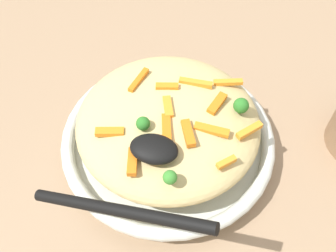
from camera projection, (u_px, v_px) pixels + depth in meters
name	position (u px, v px, depth m)	size (l,w,h in m)	color
ground_plane	(168.00, 150.00, 0.57)	(2.40, 2.40, 0.00)	#9E7F60
serving_bowl	(168.00, 141.00, 0.55)	(0.29, 0.29, 0.04)	silver
pasta_mound	(168.00, 123.00, 0.51)	(0.24, 0.24, 0.06)	#D1BA7A
carrot_piece_0	(167.00, 108.00, 0.49)	(0.03, 0.01, 0.01)	orange
carrot_piece_1	(217.00, 104.00, 0.49)	(0.03, 0.01, 0.01)	orange
carrot_piece_2	(212.00, 130.00, 0.47)	(0.04, 0.01, 0.01)	orange
carrot_piece_3	(167.00, 129.00, 0.47)	(0.04, 0.01, 0.01)	orange
carrot_piece_4	(167.00, 87.00, 0.51)	(0.03, 0.01, 0.01)	orange
carrot_piece_5	(161.00, 148.00, 0.46)	(0.04, 0.01, 0.01)	orange
carrot_piece_6	(188.00, 133.00, 0.46)	(0.04, 0.01, 0.01)	orange
carrot_piece_7	(249.00, 130.00, 0.47)	(0.04, 0.01, 0.01)	orange
carrot_piece_8	(110.00, 132.00, 0.47)	(0.03, 0.01, 0.01)	orange
carrot_piece_9	(226.00, 162.00, 0.45)	(0.02, 0.01, 0.01)	orange
carrot_piece_10	(228.00, 82.00, 0.52)	(0.04, 0.01, 0.01)	orange
carrot_piece_11	(196.00, 83.00, 0.51)	(0.04, 0.01, 0.01)	orange
carrot_piece_12	(139.00, 80.00, 0.52)	(0.04, 0.01, 0.01)	orange
carrot_piece_13	(132.00, 162.00, 0.45)	(0.03, 0.01, 0.01)	orange
broccoli_floret_0	(170.00, 177.00, 0.43)	(0.02, 0.02, 0.02)	#377928
broccoli_floret_1	(143.00, 124.00, 0.47)	(0.02, 0.02, 0.02)	#296820
broccoli_floret_2	(241.00, 106.00, 0.48)	(0.02, 0.02, 0.02)	#296820
serving_spoon	(140.00, 171.00, 0.41)	(0.19, 0.13, 0.08)	black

